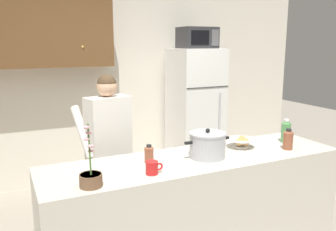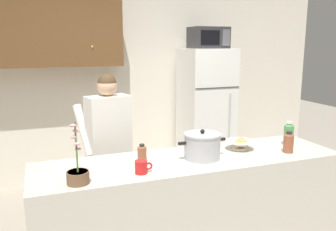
% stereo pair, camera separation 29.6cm
% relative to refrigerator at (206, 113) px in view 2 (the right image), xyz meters
% --- Properties ---
extents(back_wall_unit, '(6.00, 0.48, 2.60)m').
position_rel_refrigerator_xyz_m(back_wall_unit, '(-1.33, 0.39, 0.57)').
color(back_wall_unit, silver).
rests_on(back_wall_unit, ground).
extents(kitchen_island, '(2.52, 0.68, 0.92)m').
position_rel_refrigerator_xyz_m(kitchen_island, '(-1.04, -1.85, -0.42)').
color(kitchen_island, beige).
rests_on(kitchen_island, ground).
extents(refrigerator, '(0.64, 0.68, 1.77)m').
position_rel_refrigerator_xyz_m(refrigerator, '(0.00, 0.00, 0.00)').
color(refrigerator, white).
rests_on(refrigerator, ground).
extents(microwave, '(0.48, 0.37, 0.28)m').
position_rel_refrigerator_xyz_m(microwave, '(0.00, -0.02, 1.02)').
color(microwave, '#2D2D30').
rests_on(microwave, refrigerator).
extents(person_near_pot, '(0.55, 0.49, 1.57)m').
position_rel_refrigerator_xyz_m(person_near_pot, '(-1.58, -1.14, 0.08)').
color(person_near_pot, '#726656').
rests_on(person_near_pot, ground).
extents(cooking_pot, '(0.41, 0.30, 0.24)m').
position_rel_refrigerator_xyz_m(cooking_pot, '(-0.96, -1.87, 0.14)').
color(cooking_pot, '#ADAFB5').
rests_on(cooking_pot, kitchen_island).
extents(coffee_mug, '(0.13, 0.09, 0.10)m').
position_rel_refrigerator_xyz_m(coffee_mug, '(-1.52, -2.03, 0.08)').
color(coffee_mug, red).
rests_on(coffee_mug, kitchen_island).
extents(bread_bowl, '(0.25, 0.25, 0.10)m').
position_rel_refrigerator_xyz_m(bread_bowl, '(-0.54, -1.78, 0.09)').
color(bread_bowl, white).
rests_on(bread_bowl, kitchen_island).
extents(bottle_near_edge, '(0.09, 0.09, 0.22)m').
position_rel_refrigerator_xyz_m(bottle_near_edge, '(-0.06, -1.81, 0.14)').
color(bottle_near_edge, '#4C8C4C').
rests_on(bottle_near_edge, kitchen_island).
extents(bottle_mid_counter, '(0.07, 0.07, 0.14)m').
position_rel_refrigerator_xyz_m(bottle_mid_counter, '(-1.44, -1.79, 0.11)').
color(bottle_mid_counter, brown).
rests_on(bottle_mid_counter, kitchen_island).
extents(bottle_far_corner, '(0.09, 0.09, 0.18)m').
position_rel_refrigerator_xyz_m(bottle_far_corner, '(-0.20, -1.99, 0.13)').
color(bottle_far_corner, brown).
rests_on(bottle_far_corner, kitchen_island).
extents(potted_orchid, '(0.15, 0.15, 0.42)m').
position_rel_refrigerator_xyz_m(potted_orchid, '(-1.96, -2.07, 0.10)').
color(potted_orchid, brown).
rests_on(potted_orchid, kitchen_island).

